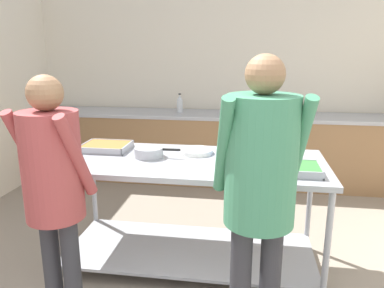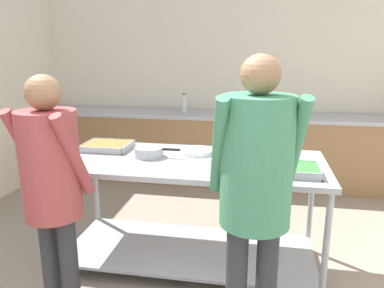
% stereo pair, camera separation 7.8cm
% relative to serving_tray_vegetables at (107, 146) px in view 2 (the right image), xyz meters
% --- Properties ---
extents(wall_rear, '(5.10, 0.06, 2.65)m').
position_rel_serving_tray_vegetables_xyz_m(wall_rear, '(0.77, 2.24, 0.40)').
color(wall_rear, beige).
rests_on(wall_rear, ground_plane).
extents(back_counter, '(4.94, 0.65, 0.91)m').
position_rel_serving_tray_vegetables_xyz_m(back_counter, '(0.77, 1.87, -0.47)').
color(back_counter, olive).
rests_on(back_counter, ground_plane).
extents(serving_counter, '(2.07, 0.89, 0.90)m').
position_rel_serving_tray_vegetables_xyz_m(serving_counter, '(0.75, -0.18, -0.32)').
color(serving_counter, '#9EA0A8').
rests_on(serving_counter, ground_plane).
extents(serving_tray_vegetables, '(0.39, 0.32, 0.05)m').
position_rel_serving_tray_vegetables_xyz_m(serving_tray_vegetables, '(0.00, 0.00, 0.00)').
color(serving_tray_vegetables, '#9EA0A8').
rests_on(serving_tray_vegetables, serving_counter).
extents(sauce_pan, '(0.37, 0.23, 0.08)m').
position_rel_serving_tray_vegetables_xyz_m(sauce_pan, '(0.42, -0.15, 0.02)').
color(sauce_pan, '#9EA0A8').
rests_on(sauce_pan, serving_counter).
extents(plate_stack, '(0.27, 0.27, 0.04)m').
position_rel_serving_tray_vegetables_xyz_m(plate_stack, '(0.77, 0.01, -0.01)').
color(plate_stack, white).
rests_on(plate_stack, serving_counter).
extents(broccoli_bowl, '(0.25, 0.25, 0.12)m').
position_rel_serving_tray_vegetables_xyz_m(broccoli_bowl, '(1.07, -0.01, 0.02)').
color(broccoli_bowl, '#3D668C').
rests_on(broccoli_bowl, serving_counter).
extents(serving_tray_roast, '(0.46, 0.30, 0.05)m').
position_rel_serving_tray_vegetables_xyz_m(serving_tray_roast, '(1.46, -0.36, 0.00)').
color(serving_tray_roast, '#9EA0A8').
rests_on(serving_tray_roast, serving_counter).
extents(guest_serving_left, '(0.50, 0.39, 1.59)m').
position_rel_serving_tray_vegetables_xyz_m(guest_serving_left, '(0.03, -0.93, 0.06)').
color(guest_serving_left, '#2D2D33').
rests_on(guest_serving_left, ground_plane).
extents(guest_serving_right, '(0.54, 0.42, 1.71)m').
position_rel_serving_tray_vegetables_xyz_m(guest_serving_right, '(1.26, -0.94, 0.13)').
color(guest_serving_right, '#2D2D33').
rests_on(guest_serving_right, ground_plane).
extents(water_bottle, '(0.08, 0.08, 0.25)m').
position_rel_serving_tray_vegetables_xyz_m(water_bottle, '(0.28, 1.91, 0.10)').
color(water_bottle, silver).
rests_on(water_bottle, back_counter).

